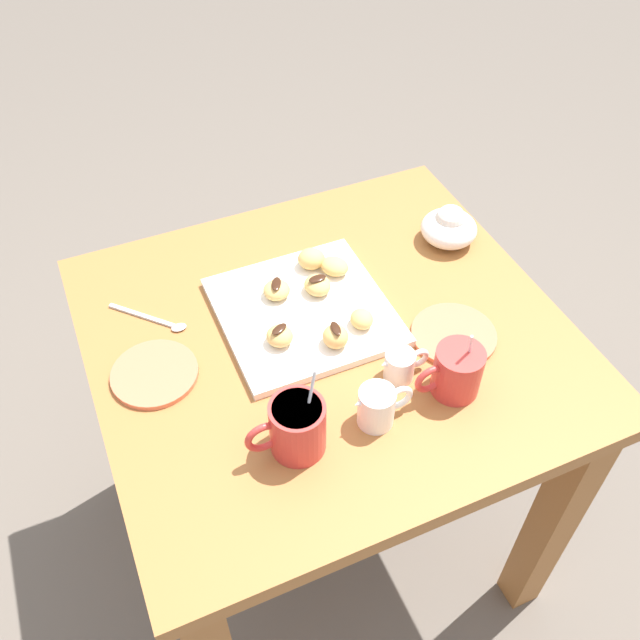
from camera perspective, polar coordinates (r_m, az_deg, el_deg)
ground_plane at (r=1.89m, az=0.51°, el=-16.78°), size 8.00×8.00×0.00m
dining_table at (r=1.38m, az=0.67°, el=-5.48°), size 0.85×0.79×0.76m
pastry_plate_square at (r=1.28m, az=-1.34°, el=0.70°), size 0.31×0.31×0.02m
coffee_mug_red_left at (r=1.16m, az=11.19°, el=-4.09°), size 0.12×0.08×0.14m
coffee_mug_red_right at (r=1.07m, az=-2.00°, el=-8.75°), size 0.13×0.09×0.15m
cream_pitcher_white at (r=1.11m, az=4.77°, el=-7.04°), size 0.10×0.06×0.07m
ice_cream_bowl at (r=1.45m, az=10.62°, el=7.59°), size 0.11×0.11×0.09m
chocolate_sauce_pitcher at (r=1.18m, az=6.64°, el=-3.64°), size 0.09×0.05×0.06m
saucer_coral_left at (r=1.22m, az=-13.49°, el=-4.34°), size 0.15×0.15×0.01m
saucer_coral_right at (r=1.27m, az=10.98°, el=-1.21°), size 0.15×0.15×0.01m
loose_spoon_near_saucer at (r=1.31m, az=-13.36°, el=-0.02°), size 0.12×0.12×0.01m
beignet_0 at (r=1.29m, az=-3.60°, el=2.49°), size 0.07×0.07×0.03m
chocolate_drizzle_0 at (r=1.28m, az=-3.63°, el=3.01°), size 0.03×0.04×0.00m
beignet_1 at (r=1.34m, az=1.22°, el=4.45°), size 0.07×0.07×0.03m
beignet_2 at (r=1.21m, az=-3.43°, el=-1.17°), size 0.06×0.06×0.03m
chocolate_drizzle_2 at (r=1.20m, az=-3.47°, el=-0.58°), size 0.04×0.03×0.00m
beignet_3 at (r=1.24m, az=3.47°, el=0.08°), size 0.05×0.05×0.03m
beignet_4 at (r=1.35m, az=-0.72°, el=5.08°), size 0.07×0.06×0.04m
beignet_5 at (r=1.30m, az=-0.21°, el=2.89°), size 0.05×0.06×0.03m
chocolate_drizzle_5 at (r=1.29m, az=-0.22°, el=3.45°), size 0.04×0.02×0.00m
beignet_6 at (r=1.20m, az=1.29°, el=-1.37°), size 0.06×0.06×0.04m
chocolate_drizzle_6 at (r=1.19m, az=1.31°, el=-0.70°), size 0.02×0.04×0.00m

